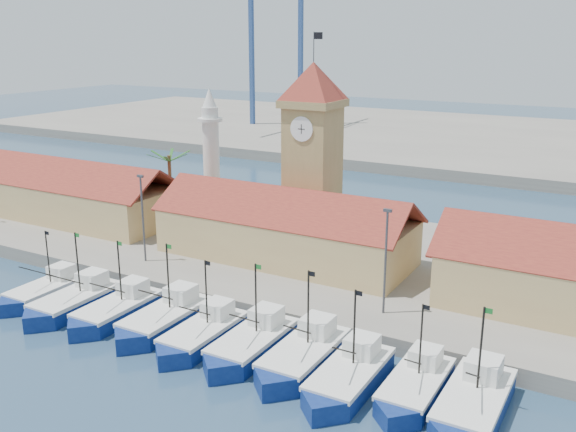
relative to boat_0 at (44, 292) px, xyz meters
The scene contains 21 objects.
ground 16.08m from the boat_0, ahead, with size 400.00×400.00×0.00m, color #1F4053.
quay 26.88m from the boat_0, 53.73° to the left, with size 140.00×32.00×1.50m, color gray.
terminal 108.84m from the boat_0, 81.60° to the left, with size 240.00×80.00×2.00m, color gray.
boat_0 is the anchor object (origin of this frame).
boat_1 4.42m from the boat_0, ahead, with size 3.65×9.99×7.56m.
boat_2 8.97m from the boat_0, ahead, with size 3.56×9.76×7.39m.
boat_3 13.82m from the boat_0, ahead, with size 3.74×10.25×7.76m.
boat_4 18.25m from the boat_0, ahead, with size 3.51×9.62×7.28m.
boat_5 22.61m from the boat_0, ahead, with size 3.68×10.09×7.64m.
boat_6 27.05m from the boat_0, ahead, with size 3.79×10.38×7.85m.
boat_7 31.24m from the boat_0, ahead, with size 3.66×10.02×7.58m.
boat_8 35.68m from the boat_0, ahead, with size 3.39×9.28×7.02m.
boat_9 39.70m from the boat_0, ahead, with size 3.78×10.34×7.83m.
hall_left 24.13m from the boat_0, 132.34° to the left, with size 31.20×10.13×7.61m.
hall_center 24.00m from the boat_0, 48.02° to the left, with size 27.04×10.13×7.61m.
clock_tower 30.65m from the boat_0, 56.11° to the left, with size 5.80×5.80×22.70m.
minaret 27.22m from the boat_0, 87.99° to the left, with size 3.00×3.00×16.30m.
palm_tree 24.65m from the boat_0, 99.83° to the left, with size 5.60×5.03×8.39m.
lamp_posts 19.89m from the boat_0, 30.53° to the left, with size 80.70×0.25×9.03m.
crane_blue_far 109.24m from the boat_0, 112.39° to the left, with size 1.00×37.11×46.59m.
crane_blue_near 111.18m from the boat_0, 105.94° to the left, with size 1.00×30.63×40.16m.
Camera 1 is at (31.30, -34.94, 24.04)m, focal length 40.00 mm.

